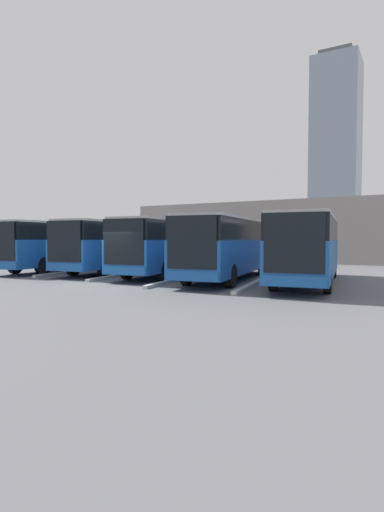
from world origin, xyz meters
The scene contains 12 objects.
ground_plane centered at (0.00, 0.00, 0.00)m, with size 600.00×600.00×0.00m, color #5B5B60.
bus_0 centered at (-8.25, -5.24, 1.81)m, with size 4.01×11.30×3.25m.
curb_divider_0 centered at (-6.18, -3.61, 0.07)m, with size 0.24×7.85×0.15m, color #B2B2AD.
bus_1 centered at (-4.13, -5.10, 1.81)m, with size 4.01×11.30×3.25m.
curb_divider_1 centered at (-2.06, -3.47, 0.07)m, with size 0.24×7.85×0.15m, color #B2B2AD.
bus_2 centered at (0.00, -5.84, 1.81)m, with size 4.01×11.30×3.25m.
curb_divider_2 centered at (2.06, -4.21, 0.07)m, with size 0.24×7.85×0.15m, color #B2B2AD.
bus_3 centered at (4.12, -5.98, 1.81)m, with size 4.01×11.30×3.25m.
curb_divider_3 centered at (6.18, -4.35, 0.07)m, with size 0.24×7.85×0.15m, color #B2B2AD.
bus_4 centered at (8.24, -5.15, 1.81)m, with size 4.01×11.30×3.25m.
station_building centered at (0.00, -26.21, 2.85)m, with size 26.88×14.21×5.64m.
office_tower centered at (16.26, -149.44, 36.06)m, with size 17.15×17.15×73.32m.
Camera 1 is at (-12.94, 14.32, 2.22)m, focal length 28.00 mm.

